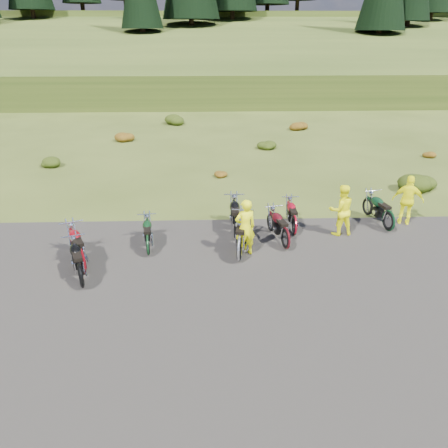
{
  "coord_description": "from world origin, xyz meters",
  "views": [
    {
      "loc": [
        -0.89,
        -10.81,
        6.47
      ],
      "look_at": [
        -0.46,
        1.34,
        1.04
      ],
      "focal_mm": 35.0,
      "sensor_mm": 36.0,
      "label": 1
    }
  ],
  "objects_px": {
    "motorcycle_3": "(239,261)",
    "motorcycle_7": "(387,231)",
    "person_middle": "(245,228)",
    "motorcycle_0": "(83,287)"
  },
  "relations": [
    {
      "from": "person_middle",
      "to": "motorcycle_0",
      "type": "bearing_deg",
      "value": 4.58
    },
    {
      "from": "motorcycle_7",
      "to": "person_middle",
      "type": "xyz_separation_m",
      "value": [
        -5.13,
        -1.56,
        0.91
      ]
    },
    {
      "from": "motorcycle_7",
      "to": "person_middle",
      "type": "height_order",
      "value": "person_middle"
    },
    {
      "from": "motorcycle_0",
      "to": "person_middle",
      "type": "relative_size",
      "value": 1.13
    },
    {
      "from": "person_middle",
      "to": "motorcycle_3",
      "type": "bearing_deg",
      "value": 47.2
    },
    {
      "from": "motorcycle_3",
      "to": "person_middle",
      "type": "relative_size",
      "value": 1.25
    },
    {
      "from": "motorcycle_0",
      "to": "motorcycle_3",
      "type": "relative_size",
      "value": 0.91
    },
    {
      "from": "motorcycle_0",
      "to": "motorcycle_7",
      "type": "xyz_separation_m",
      "value": [
        9.73,
        3.32,
        0.0
      ]
    },
    {
      "from": "motorcycle_3",
      "to": "motorcycle_7",
      "type": "distance_m",
      "value": 5.68
    },
    {
      "from": "motorcycle_3",
      "to": "motorcycle_7",
      "type": "height_order",
      "value": "motorcycle_3"
    }
  ]
}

